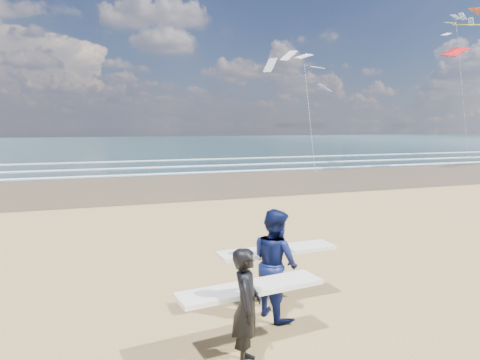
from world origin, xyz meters
name	(u,v)px	position (x,y,z in m)	size (l,w,h in m)	color
wet_sand_strip	(429,172)	(20.00, 18.00, 0.01)	(220.00, 12.00, 0.01)	#4C4028
ocean	(216,143)	(20.00, 72.00, 0.01)	(220.00, 100.00, 0.02)	#1A3339
foam_breakers	(348,160)	(20.00, 28.10, 0.05)	(220.00, 11.70, 0.05)	white
surfer_near	(247,304)	(-0.62, -0.65, 0.85)	(2.25, 1.10, 1.66)	black
surfer_far	(275,262)	(0.36, 0.59, 0.95)	(2.22, 1.19, 1.89)	#0B1442
kite_1	(308,96)	(13.34, 23.75, 5.53)	(5.93, 4.75, 9.89)	slate
kite_5	(461,78)	(38.23, 33.14, 8.75)	(4.78, 4.63, 16.92)	slate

